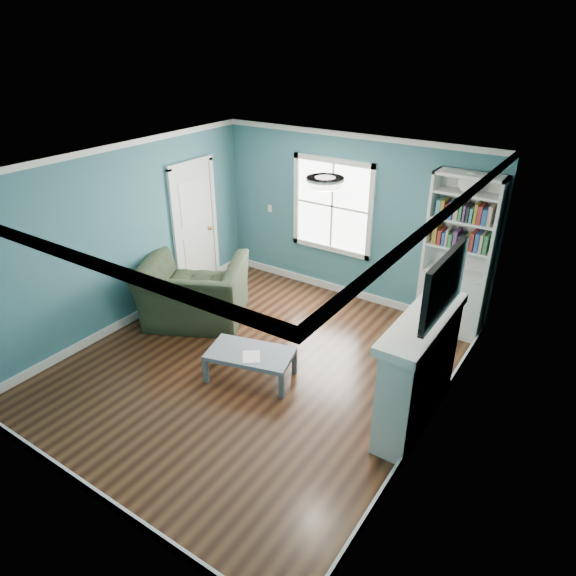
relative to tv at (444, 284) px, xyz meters
The scene contains 13 objects.
floor 2.80m from the tv, behind, with size 5.00×5.00×0.00m, color black.
room_walls 2.21m from the tv, behind, with size 5.00×5.00×5.00m.
trim 2.26m from the tv, behind, with size 4.50×5.00×2.60m.
window 3.40m from the tv, 137.57° to the left, with size 1.40×0.06×1.50m.
bookshelf 2.29m from the tv, 101.57° to the left, with size 0.90×0.35×2.31m.
fireplace 1.10m from the tv, behind, with size 0.44×1.58×1.30m.
tv is the anchor object (origin of this frame).
door 4.63m from the tv, 164.80° to the left, with size 0.12×0.98×2.17m.
ceiling_fixture 1.54m from the tv, behind, with size 0.38×0.38×0.15m.
light_switch 4.38m from the tv, 148.30° to the left, with size 0.08×0.01×0.12m, color white.
recliner 3.82m from the tv, behind, with size 1.45×0.94×1.27m, color black.
coffee_table 2.56m from the tv, 169.39° to the right, with size 1.15×0.82×0.38m.
paper_sheet 2.48m from the tv, 167.08° to the right, with size 0.21×0.26×0.00m, color white.
Camera 1 is at (3.39, -4.32, 3.93)m, focal length 32.00 mm.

